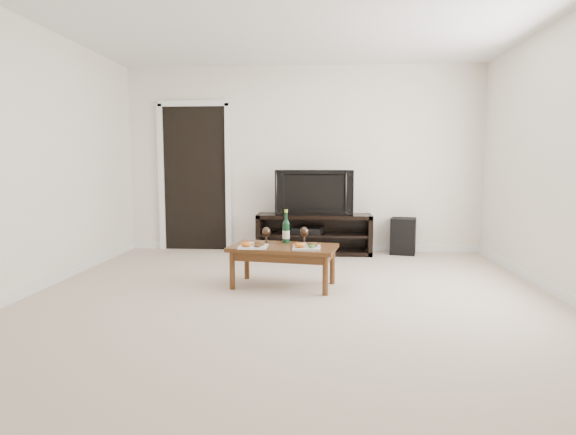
{
  "coord_description": "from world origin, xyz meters",
  "views": [
    {
      "loc": [
        0.28,
        -4.1,
        1.25
      ],
      "look_at": [
        -0.06,
        0.75,
        0.7
      ],
      "focal_mm": 30.0,
      "sensor_mm": 36.0,
      "label": 1
    }
  ],
  "objects_px": {
    "subwoofer": "(403,236)",
    "coffee_table": "(283,266)",
    "media_console": "(314,234)",
    "television": "(314,192)"
  },
  "relations": [
    {
      "from": "coffee_table",
      "to": "media_console",
      "type": "bearing_deg",
      "value": 81.28
    },
    {
      "from": "subwoofer",
      "to": "coffee_table",
      "type": "bearing_deg",
      "value": -115.78
    },
    {
      "from": "subwoofer",
      "to": "coffee_table",
      "type": "height_order",
      "value": "subwoofer"
    },
    {
      "from": "media_console",
      "to": "subwoofer",
      "type": "relative_size",
      "value": 3.16
    },
    {
      "from": "television",
      "to": "subwoofer",
      "type": "distance_m",
      "value": 1.37
    },
    {
      "from": "subwoofer",
      "to": "television",
      "type": "bearing_deg",
      "value": -163.63
    },
    {
      "from": "subwoofer",
      "to": "coffee_table",
      "type": "relative_size",
      "value": 0.47
    },
    {
      "from": "coffee_table",
      "to": "television",
      "type": "bearing_deg",
      "value": 81.28
    },
    {
      "from": "media_console",
      "to": "coffee_table",
      "type": "xyz_separation_m",
      "value": [
        -0.28,
        -1.82,
        -0.07
      ]
    },
    {
      "from": "media_console",
      "to": "coffee_table",
      "type": "distance_m",
      "value": 1.84
    }
  ]
}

